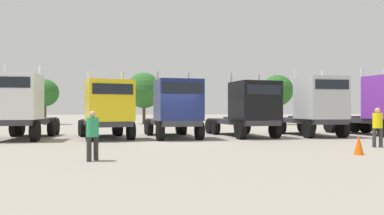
% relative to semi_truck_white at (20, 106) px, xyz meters
% --- Properties ---
extents(ground, '(200.00, 200.00, 0.00)m').
position_rel_semi_truck_white_xyz_m(ground, '(8.51, -2.97, -1.85)').
color(ground, gray).
extents(semi_truck_white, '(2.71, 6.32, 4.17)m').
position_rel_semi_truck_white_xyz_m(semi_truck_white, '(0.00, 0.00, 0.00)').
color(semi_truck_white, '#333338').
rests_on(semi_truck_white, ground).
extents(semi_truck_yellow, '(3.87, 6.18, 3.88)m').
position_rel_semi_truck_white_xyz_m(semi_truck_yellow, '(4.73, -0.09, -0.15)').
color(semi_truck_yellow, '#333338').
rests_on(semi_truck_yellow, ground).
extents(semi_truck_navy, '(3.27, 6.67, 3.93)m').
position_rel_semi_truck_white_xyz_m(semi_truck_navy, '(8.59, -0.10, -0.10)').
color(semi_truck_navy, '#333338').
rests_on(semi_truck_navy, ground).
extents(semi_truck_black, '(3.52, 6.63, 3.91)m').
position_rel_semi_truck_white_xyz_m(semi_truck_black, '(13.07, 0.19, -0.14)').
color(semi_truck_black, '#333338').
rests_on(semi_truck_black, ground).
extents(semi_truck_silver, '(2.86, 6.22, 4.24)m').
position_rel_semi_truck_white_xyz_m(semi_truck_silver, '(17.35, 0.23, 0.06)').
color(semi_truck_silver, '#333338').
rests_on(semi_truck_silver, ground).
extents(semi_truck_purple, '(3.61, 6.44, 4.38)m').
position_rel_semi_truck_white_xyz_m(semi_truck_purple, '(21.94, 0.13, 0.13)').
color(semi_truck_purple, '#333338').
rests_on(semi_truck_purple, ground).
extents(visitor_in_hivis, '(0.49, 0.49, 1.76)m').
position_rel_semi_truck_white_xyz_m(visitor_in_hivis, '(17.07, -6.15, -0.83)').
color(visitor_in_hivis, '#353535').
rests_on(visitor_in_hivis, ground).
extents(visitor_with_camera, '(0.57, 0.57, 1.64)m').
position_rel_semi_truck_white_xyz_m(visitor_with_camera, '(5.11, -8.82, -0.91)').
color(visitor_with_camera, '#2D2D2D').
rests_on(visitor_with_camera, ground).
extents(traffic_cone_near, '(0.36, 0.36, 0.74)m').
position_rel_semi_truck_white_xyz_m(traffic_cone_near, '(14.67, -8.49, -1.48)').
color(traffic_cone_near, '#F2590C').
rests_on(traffic_cone_near, ground).
extents(oak_far_left, '(3.06, 3.06, 5.08)m').
position_rel_semi_truck_white_xyz_m(oak_far_left, '(-4.21, 21.14, 1.68)').
color(oak_far_left, '#4C3823').
rests_on(oak_far_left, ground).
extents(oak_far_centre, '(4.13, 4.13, 5.96)m').
position_rel_semi_truck_white_xyz_m(oak_far_centre, '(6.81, 21.35, 2.04)').
color(oak_far_centre, '#4C3823').
rests_on(oak_far_centre, ground).
extents(oak_far_right, '(3.48, 3.48, 5.55)m').
position_rel_semi_truck_white_xyz_m(oak_far_right, '(21.56, 17.52, 1.93)').
color(oak_far_right, '#4C3823').
rests_on(oak_far_right, ground).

